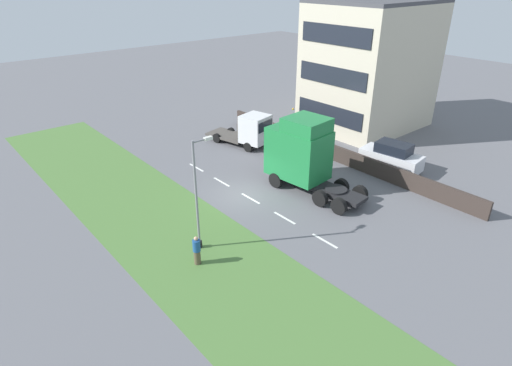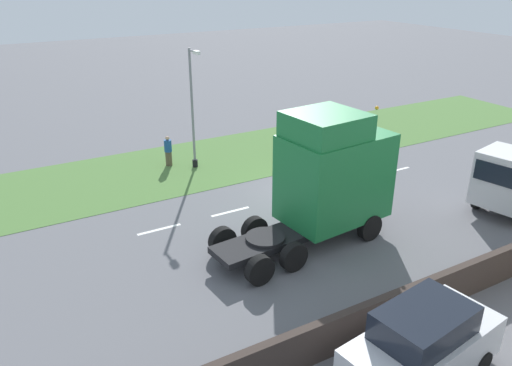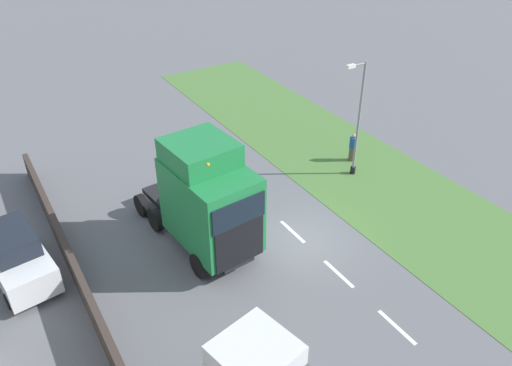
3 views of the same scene
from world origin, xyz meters
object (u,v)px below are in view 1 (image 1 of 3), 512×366
at_px(lorry_cab, 301,153).
at_px(pedestrian, 197,251).
at_px(parked_car, 391,157).
at_px(flatbed_truck, 251,130).
at_px(lamp_post, 198,200).

distance_m(lorry_cab, pedestrian, 10.61).
distance_m(lorry_cab, parked_car, 7.64).
height_order(flatbed_truck, pedestrian, flatbed_truck).
distance_m(flatbed_truck, parked_car, 11.37).
height_order(lorry_cab, pedestrian, lorry_cab).
relative_size(parked_car, pedestrian, 2.84).
relative_size(lorry_cab, pedestrian, 4.50).
bearing_deg(lamp_post, pedestrian, -131.26).
bearing_deg(flatbed_truck, lamp_post, 27.27).
height_order(lorry_cab, lamp_post, lamp_post).
xyz_separation_m(lamp_post, pedestrian, (-0.98, -1.12, -2.10)).
bearing_deg(pedestrian, lorry_cab, 14.87).
distance_m(parked_car, pedestrian, 17.23).
bearing_deg(lorry_cab, lamp_post, -175.49).
xyz_separation_m(flatbed_truck, pedestrian, (-12.28, -10.50, -0.70)).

